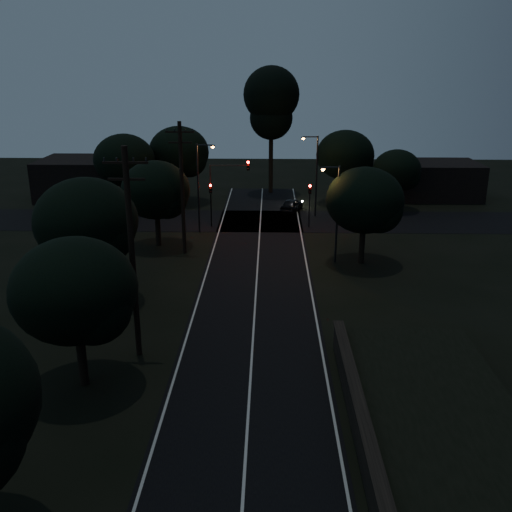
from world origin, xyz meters
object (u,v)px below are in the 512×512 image
object	(u,v)px
signal_left	(211,197)
signal_right	(310,197)
streetlight_b	(315,170)
streetlight_c	(335,208)
signal_mast	(229,181)
car	(292,205)
utility_pole_far	(182,187)
utility_pole_mid	(132,252)
tall_pine	(271,102)
streetlight_a	(200,182)

from	to	relation	value
signal_left	signal_right	xyz separation A→B (m)	(9.20, 0.00, 0.00)
signal_right	streetlight_b	xyz separation A→B (m)	(0.71, 4.01, 1.80)
streetlight_b	streetlight_c	xyz separation A→B (m)	(0.52, -14.00, -0.29)
signal_mast	streetlight_c	bearing A→B (deg)	-48.81
car	signal_right	bearing A→B (deg)	121.74
utility_pole_far	signal_right	bearing A→B (deg)	37.00
utility_pole_mid	signal_mast	xyz separation A→B (m)	(3.09, 24.99, -1.40)
signal_left	signal_right	world-z (taller)	same
tall_pine	signal_mast	xyz separation A→B (m)	(-3.91, -15.01, -6.07)
streetlight_a	car	size ratio (longest dim) A/B	2.03
tall_pine	streetlight_c	size ratio (longest dim) A/B	1.93
signal_right	streetlight_b	world-z (taller)	streetlight_b
utility_pole_far	streetlight_c	xyz separation A→B (m)	(11.83, -2.00, -1.13)
tall_pine	streetlight_b	distance (m)	13.15
car	signal_mast	bearing A→B (deg)	63.13
utility_pole_mid	streetlight_a	bearing A→B (deg)	88.27
tall_pine	streetlight_b	xyz separation A→B (m)	(4.31, -11.00, -5.78)
utility_pole_far	signal_right	size ratio (longest dim) A/B	2.56
streetlight_b	car	size ratio (longest dim) A/B	2.03
utility_pole_mid	car	size ratio (longest dim) A/B	2.80
streetlight_b	streetlight_c	world-z (taller)	streetlight_b
utility_pole_mid	utility_pole_far	size ratio (longest dim) A/B	1.05
signal_mast	streetlight_a	world-z (taller)	streetlight_a
tall_pine	signal_left	bearing A→B (deg)	-110.46
signal_right	streetlight_c	world-z (taller)	streetlight_c
utility_pole_far	utility_pole_mid	bearing A→B (deg)	-90.00
utility_pole_mid	car	xyz separation A→B (m)	(9.20, 31.00, -5.07)
streetlight_a	utility_pole_mid	bearing A→B (deg)	-91.73
signal_right	streetlight_c	xyz separation A→B (m)	(1.23, -9.99, 1.51)
signal_mast	streetlight_b	distance (m)	9.15
utility_pole_far	tall_pine	bearing A→B (deg)	73.07
utility_pole_far	streetlight_a	distance (m)	6.10
signal_right	streetlight_b	distance (m)	4.45
signal_left	signal_mast	distance (m)	2.26
car	utility_pole_mid	bearing A→B (deg)	92.11
utility_pole_mid	signal_mast	size ratio (longest dim) A/B	1.76
signal_left	signal_mast	bearing A→B (deg)	0.13
utility_pole_mid	signal_left	bearing A→B (deg)	86.79
signal_mast	car	size ratio (longest dim) A/B	1.59
streetlight_a	streetlight_c	bearing A→B (deg)	-35.69
signal_right	car	bearing A→B (deg)	103.11
tall_pine	streetlight_b	world-z (taller)	tall_pine
car	signal_left	bearing A→B (deg)	56.26
tall_pine	streetlight_c	bearing A→B (deg)	-79.07
streetlight_c	streetlight_a	bearing A→B (deg)	144.31
streetlight_a	signal_mast	bearing A→B (deg)	39.77
signal_right	car	xyz separation A→B (m)	(-1.40, 6.01, -2.17)
signal_mast	streetlight_c	size ratio (longest dim) A/B	0.83
signal_right	signal_mast	xyz separation A→B (m)	(-7.51, 0.00, 1.50)
streetlight_c	car	xyz separation A→B (m)	(-2.63, 16.00, -3.68)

